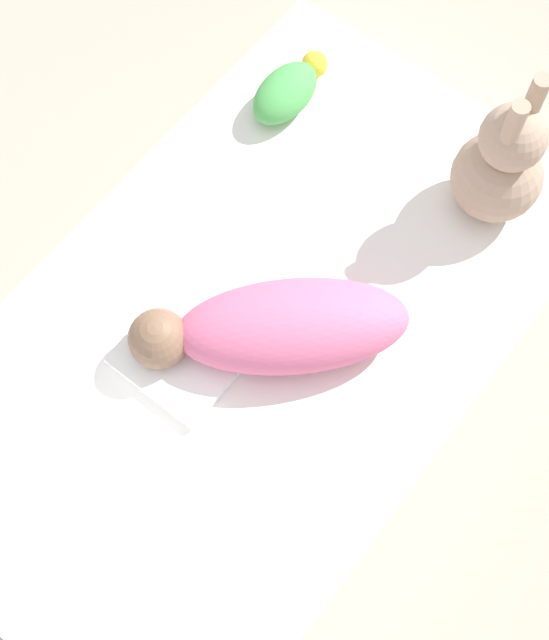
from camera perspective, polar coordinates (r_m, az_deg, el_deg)
The scene contains 7 objects.
ground_plane at distance 1.78m, azimuth -1.05°, elevation -1.92°, with size 12.00×12.00×0.00m, color #B2A893.
bed_mattress at distance 1.71m, azimuth -1.09°, elevation -1.05°, with size 1.33×0.80×0.14m.
burp_cloth at distance 1.63m, azimuth -5.25°, elevation -1.48°, with size 0.25×0.21×0.02m.
swaddled_baby at distance 1.57m, azimuth 0.13°, elevation -0.49°, with size 0.43×0.44×0.13m.
pillow at distance 1.54m, azimuth -14.40°, elevation -12.13°, with size 0.34×0.28×0.10m.
bunny_plush at distance 1.71m, azimuth 14.32°, elevation 9.55°, with size 0.17×0.17×0.34m.
turtle_plush at distance 1.86m, azimuth 0.88°, elevation 14.51°, with size 0.21×0.10×0.08m.
Camera 1 is at (-0.49, -0.42, 1.66)m, focal length 50.00 mm.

